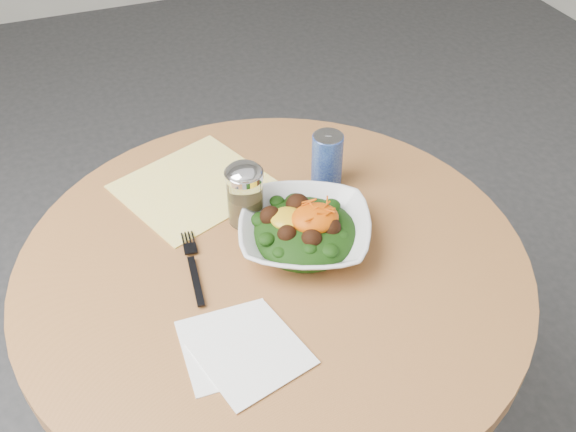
% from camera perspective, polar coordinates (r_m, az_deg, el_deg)
% --- Properties ---
extents(table, '(0.90, 0.90, 0.75)m').
position_cam_1_polar(table, '(1.28, -1.20, -9.93)').
color(table, black).
rests_on(table, ground).
extents(cloth_napkin, '(0.34, 0.32, 0.00)m').
position_cam_1_polar(cloth_napkin, '(1.29, -8.33, 2.63)').
color(cloth_napkin, yellow).
rests_on(cloth_napkin, table).
extents(paper_napkins, '(0.19, 0.19, 0.00)m').
position_cam_1_polar(paper_napkins, '(1.00, -4.14, -11.72)').
color(paper_napkins, white).
rests_on(paper_napkins, table).
extents(salad_bowl, '(0.31, 0.31, 0.09)m').
position_cam_1_polar(salad_bowl, '(1.13, 1.51, -1.31)').
color(salad_bowl, white).
rests_on(salad_bowl, table).
extents(fork, '(0.04, 0.18, 0.00)m').
position_cam_1_polar(fork, '(1.12, -8.45, -4.29)').
color(fork, black).
rests_on(fork, table).
extents(spice_shaker, '(0.07, 0.07, 0.13)m').
position_cam_1_polar(spice_shaker, '(1.16, -3.84, 1.89)').
color(spice_shaker, silver).
rests_on(spice_shaker, table).
extents(beverage_can, '(0.06, 0.06, 0.12)m').
position_cam_1_polar(beverage_can, '(1.25, 3.49, 4.99)').
color(beverage_can, navy).
rests_on(beverage_can, table).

